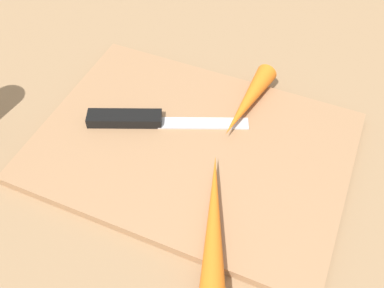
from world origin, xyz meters
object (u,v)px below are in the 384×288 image
Objects in this scene: knife at (134,121)px; carrot_short at (248,102)px; carrot_long at (214,221)px; cutting_board at (192,147)px.

carrot_short reaches higher than knife.
carrot_long and carrot_short have the same top height.
knife is at bearing -50.63° from carrot_short.
carrot_long reaches higher than knife.
knife is at bearing 178.83° from cutting_board.
knife is 0.17m from carrot_long.
knife reaches higher than cutting_board.
cutting_board is 0.11m from carrot_long.
carrot_short is (0.04, 0.08, 0.02)m from cutting_board.
carrot_long is at bearing -56.61° from knife.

